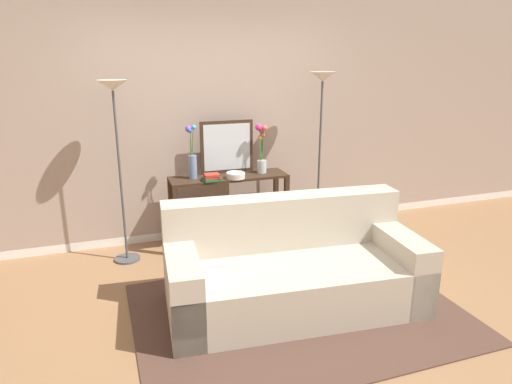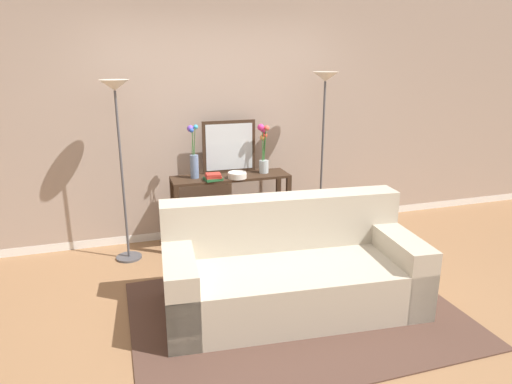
{
  "view_description": "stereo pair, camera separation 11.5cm",
  "coord_description": "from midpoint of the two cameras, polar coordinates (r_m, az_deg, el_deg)",
  "views": [
    {
      "loc": [
        -1.21,
        -3.15,
        2.04
      ],
      "look_at": [
        0.15,
        0.75,
        0.81
      ],
      "focal_mm": 32.3,
      "sensor_mm": 36.0,
      "label": 1
    },
    {
      "loc": [
        -1.1,
        -3.18,
        2.04
      ],
      "look_at": [
        0.15,
        0.75,
        0.81
      ],
      "focal_mm": 32.3,
      "sensor_mm": 36.0,
      "label": 2
    }
  ],
  "objects": [
    {
      "name": "floor_lamp_right",
      "position": [
        5.16,
        9.07,
        10.06
      ],
      "size": [
        0.28,
        0.28,
        1.87
      ],
      "color": "#4C4C51",
      "rests_on": "ground"
    },
    {
      "name": "ground_plane",
      "position": [
        3.94,
        2.14,
        -14.69
      ],
      "size": [
        16.0,
        16.0,
        0.02
      ],
      "primitive_type": "cube",
      "color": "#936B47"
    },
    {
      "name": "vase_short_flowers",
      "position": [
        5.08,
        1.6,
        5.32
      ],
      "size": [
        0.14,
        0.12,
        0.54
      ],
      "color": "silver",
      "rests_on": "console_table"
    },
    {
      "name": "fruit_bowl",
      "position": [
        4.89,
        -1.67,
        2.11
      ],
      "size": [
        0.2,
        0.2,
        0.07
      ],
      "color": "silver",
      "rests_on": "console_table"
    },
    {
      "name": "wall_mirror",
      "position": [
        5.09,
        -2.69,
        5.62
      ],
      "size": [
        0.59,
        0.02,
        0.58
      ],
      "color": "#382619",
      "rests_on": "console_table"
    },
    {
      "name": "back_wall",
      "position": [
        5.22,
        -4.84,
        11.17
      ],
      "size": [
        12.0,
        0.15,
        3.1
      ],
      "color": "white",
      "rests_on": "ground"
    },
    {
      "name": "vase_tall_flowers",
      "position": [
        4.89,
        -7.04,
        4.2
      ],
      "size": [
        0.11,
        0.11,
        0.57
      ],
      "color": "#6B84AD",
      "rests_on": "console_table"
    },
    {
      "name": "area_rug",
      "position": [
        3.92,
        5.85,
        -14.69
      ],
      "size": [
        2.63,
        1.87,
        0.01
      ],
      "color": "#51382D",
      "rests_on": "ground"
    },
    {
      "name": "floor_lamp_left",
      "position": [
        4.63,
        -16.1,
        8.41
      ],
      "size": [
        0.28,
        0.28,
        1.82
      ],
      "color": "#4C4C51",
      "rests_on": "ground"
    },
    {
      "name": "console_table",
      "position": [
        5.06,
        -2.47,
        -0.6
      ],
      "size": [
        1.28,
        0.37,
        0.78
      ],
      "color": "#382619",
      "rests_on": "ground"
    },
    {
      "name": "book_stack",
      "position": [
        4.82,
        -4.64,
        1.86
      ],
      "size": [
        0.19,
        0.17,
        0.07
      ],
      "color": "#236033",
      "rests_on": "console_table"
    },
    {
      "name": "couch",
      "position": [
        3.91,
        5.11,
        -9.7
      ],
      "size": [
        2.15,
        1.12,
        0.88
      ],
      "color": "#BCB29E",
      "rests_on": "ground"
    },
    {
      "name": "book_row_under_console",
      "position": [
        5.16,
        -6.09,
        -6.1
      ],
      "size": [
        0.36,
        0.17,
        0.13
      ],
      "color": "#BC3328",
      "rests_on": "ground"
    }
  ]
}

